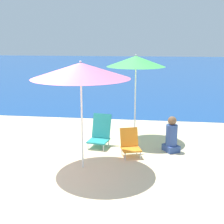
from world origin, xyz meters
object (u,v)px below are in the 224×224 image
object	(u,v)px
beach_umbrella_pink	(81,71)
person_seated_near	(171,137)
beach_umbrella_green	(136,61)
beach_chair_orange	(130,143)
beach_chair_teal	(100,132)

from	to	relation	value
beach_umbrella_pink	person_seated_near	world-z (taller)	beach_umbrella_pink
person_seated_near	beach_umbrella_pink	bearing A→B (deg)	-177.83
beach_umbrella_green	person_seated_near	size ratio (longest dim) A/B	2.61
beach_umbrella_pink	person_seated_near	size ratio (longest dim) A/B	2.58
person_seated_near	beach_umbrella_green	bearing A→B (deg)	106.30
beach_umbrella_green	person_seated_near	xyz separation A→B (m)	(0.96, -0.89, -1.76)
beach_chair_orange	person_seated_near	xyz separation A→B (m)	(0.99, 0.41, 0.07)
beach_chair_orange	person_seated_near	bearing A→B (deg)	4.07
beach_umbrella_green	person_seated_near	distance (m)	2.20
beach_chair_orange	beach_chair_teal	bearing A→B (deg)	125.96
beach_umbrella_green	beach_chair_teal	size ratio (longest dim) A/B	2.84
beach_umbrella_green	beach_chair_orange	distance (m)	2.25
beach_umbrella_green	beach_umbrella_pink	bearing A→B (deg)	-114.59
beach_umbrella_pink	beach_chair_teal	xyz separation A→B (m)	(0.14, 1.44, -1.74)
beach_umbrella_pink	beach_umbrella_green	distance (m)	2.37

